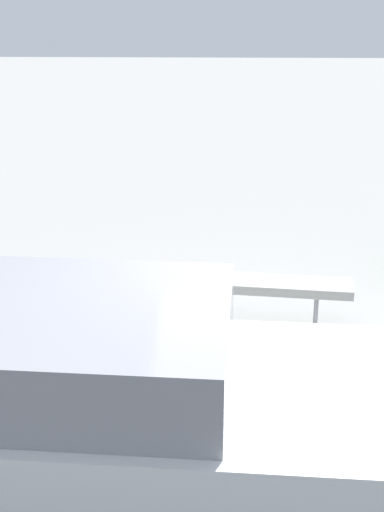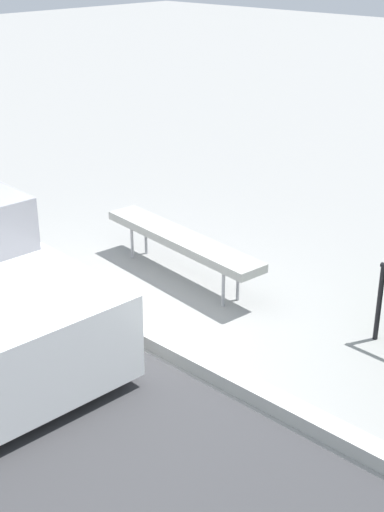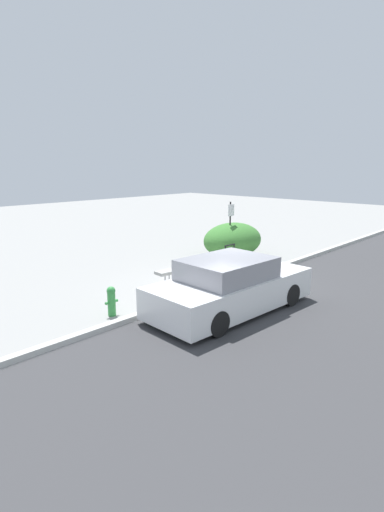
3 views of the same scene
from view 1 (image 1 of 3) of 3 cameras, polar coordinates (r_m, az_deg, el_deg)
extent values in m
plane|color=gray|center=(6.57, 8.15, -10.48)|extent=(60.00, 60.00, 0.00)
cube|color=#B7B7B2|center=(6.53, 8.18, -10.00)|extent=(60.00, 0.20, 0.13)
cylinder|color=#99999E|center=(7.55, -2.80, -4.00)|extent=(0.04, 0.04, 0.43)
cylinder|color=#99999E|center=(7.45, 9.90, -4.69)|extent=(0.04, 0.04, 0.43)
cylinder|color=#99999E|center=(7.74, -2.51, -3.34)|extent=(0.04, 0.04, 0.43)
cylinder|color=#99999E|center=(7.64, 9.86, -4.00)|extent=(0.04, 0.04, 0.43)
cube|color=#999993|center=(7.44, 3.61, -2.17)|extent=(2.40, 0.64, 0.10)
cylinder|color=black|center=(5.94, 8.24, -10.80)|extent=(0.61, 0.21, 0.60)
cube|color=white|center=(5.18, -7.80, -13.17)|extent=(4.78, 2.15, 0.78)
cube|color=gray|center=(4.90, -10.32, -6.79)|extent=(2.34, 1.82, 0.54)
camera|label=2|loc=(5.72, 78.18, 6.63)|focal=50.00mm
camera|label=3|loc=(8.92, -100.03, -1.64)|focal=28.00mm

